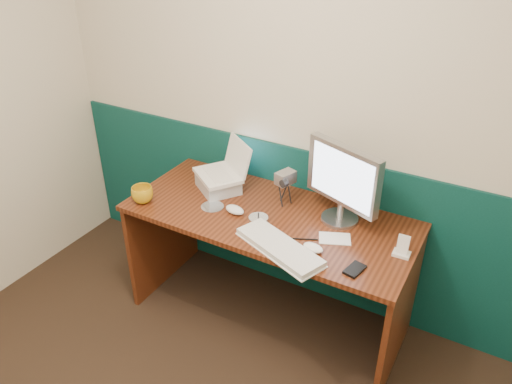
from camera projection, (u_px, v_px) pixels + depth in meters
The scene contains 18 objects.
back_wall at pixel (318, 110), 2.73m from camera, with size 3.50×0.04×2.50m, color beige.
wainscot at pixel (309, 225), 3.10m from camera, with size 3.48×0.02×1.00m, color #073330.
desk at pixel (268, 268), 2.93m from camera, with size 1.60×0.70×0.75m, color #3B170A.
laptop_riser at pixel (218, 183), 2.96m from camera, with size 0.24×0.21×0.08m, color silver.
laptop at pixel (217, 159), 2.88m from camera, with size 0.28×0.22×0.23m, color white, non-canonical shape.
monitor at pixel (343, 183), 2.58m from camera, with size 0.45×0.13×0.45m, color #A0A1A5, non-canonical shape.
keyboard at pixel (280, 248), 2.46m from camera, with size 0.49×0.16×0.03m, color silver.
mouse_right at pixel (313, 248), 2.45m from camera, with size 0.11×0.06×0.04m, color white.
mouse_left at pixel (235, 210), 2.75m from camera, with size 0.12×0.07×0.04m, color white.
mug at pixel (142, 194), 2.84m from camera, with size 0.12×0.12×0.10m, color #C69512.
camcorder at pixel (285, 187), 2.79m from camera, with size 0.10×0.14×0.21m, color #A4A4A8, non-canonical shape.
cd_spindle at pixel (258, 219), 2.68m from camera, with size 0.11×0.11×0.02m, color silver.
cd_loose_a at pixel (212, 206), 2.81m from camera, with size 0.13×0.13×0.00m, color silver.
pen at pixel (305, 239), 2.54m from camera, with size 0.01×0.01×0.13m, color black.
papers at pixel (335, 239), 2.54m from camera, with size 0.16×0.11×0.00m, color white.
dock at pixel (401, 254), 2.42m from camera, with size 0.08×0.06×0.02m, color white.
music_player at pixel (403, 244), 2.39m from camera, with size 0.06×0.01×0.10m, color white.
pda at pixel (355, 269), 2.32m from camera, with size 0.07×0.11×0.01m, color black.
Camera 1 is at (0.97, -0.67, 2.24)m, focal length 35.00 mm.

